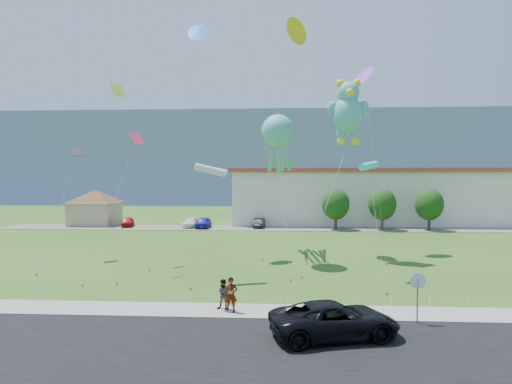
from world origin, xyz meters
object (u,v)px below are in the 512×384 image
(stop_sign, at_px, (418,286))
(teddy_bear_kite, at_px, (348,110))
(parked_car_red, at_px, (128,222))
(octopus_kite, at_px, (278,143))
(pedestrian_right, at_px, (224,294))
(warehouse, at_px, (435,196))
(suv, at_px, (335,320))
(pedestrian_left, at_px, (231,295))
(parked_car_black, at_px, (259,223))
(parked_car_white, at_px, (191,223))
(pavilion, at_px, (95,204))
(parked_car_blue, at_px, (203,222))

(stop_sign, bearing_deg, teddy_bear_kite, 92.97)
(parked_car_red, height_order, octopus_kite, octopus_kite)
(pedestrian_right, relative_size, teddy_bear_kite, 0.10)
(warehouse, distance_m, suv, 54.56)
(pedestrian_left, height_order, octopus_kite, octopus_kite)
(warehouse, height_order, suv, warehouse)
(parked_car_red, height_order, parked_car_black, parked_car_red)
(parked_car_red, height_order, parked_car_white, parked_car_red)
(pedestrian_left, xyz_separation_m, parked_car_white, (-10.03, 38.79, -0.33))
(teddy_bear_kite, bearing_deg, pavilion, 142.68)
(suv, distance_m, parked_car_white, 44.66)
(parked_car_black, bearing_deg, stop_sign, -71.67)
(warehouse, bearing_deg, stop_sign, -108.90)
(stop_sign, bearing_deg, warehouse, 71.10)
(pavilion, xyz_separation_m, stop_sign, (33.50, -42.21, -1.15))
(pedestrian_right, height_order, parked_car_blue, pedestrian_right)
(parked_car_white, xyz_separation_m, parked_car_blue, (1.91, -0.86, 0.12))
(pedestrian_right, bearing_deg, octopus_kite, 90.79)
(pavilion, height_order, parked_car_white, pavilion)
(stop_sign, relative_size, parked_car_red, 0.65)
(pavilion, distance_m, teddy_bear_kite, 42.11)
(pedestrian_left, distance_m, octopus_kite, 18.00)
(parked_car_blue, distance_m, parked_car_black, 7.56)
(pedestrian_left, bearing_deg, pedestrian_right, 135.61)
(parked_car_red, bearing_deg, warehouse, -2.95)
(pedestrian_left, bearing_deg, stop_sign, -7.38)
(warehouse, distance_m, pedestrian_right, 53.51)
(warehouse, relative_size, parked_car_blue, 14.29)
(suv, relative_size, octopus_kite, 0.40)
(pedestrian_right, relative_size, octopus_kite, 0.11)
(stop_sign, bearing_deg, parked_car_blue, 113.71)
(pavilion, distance_m, parked_car_white, 14.81)
(warehouse, distance_m, teddy_bear_kite, 36.43)
(parked_car_white, relative_size, parked_car_blue, 0.98)
(pedestrian_left, xyz_separation_m, parked_car_blue, (-8.11, 37.93, -0.21))
(parked_car_red, bearing_deg, parked_car_white, -14.39)
(parked_car_white, relative_size, octopus_kite, 0.30)
(suv, xyz_separation_m, parked_car_black, (-5.48, 41.97, -0.16))
(pavilion, xyz_separation_m, pedestrian_left, (24.47, -41.09, -2.03))
(parked_car_red, distance_m, parked_car_black, 18.31)
(stop_sign, bearing_deg, suv, -152.15)
(stop_sign, bearing_deg, octopus_kite, 112.33)
(parked_car_white, height_order, parked_car_blue, parked_car_blue)
(stop_sign, xyz_separation_m, parked_car_red, (-27.94, 40.07, -1.15))
(pedestrian_right, height_order, octopus_kite, octopus_kite)
(pedestrian_right, bearing_deg, parked_car_red, 126.28)
(parked_car_blue, bearing_deg, octopus_kite, -64.48)
(octopus_kite, bearing_deg, parked_car_black, 96.90)
(parked_car_white, distance_m, parked_car_blue, 2.10)
(stop_sign, distance_m, pedestrian_right, 9.63)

